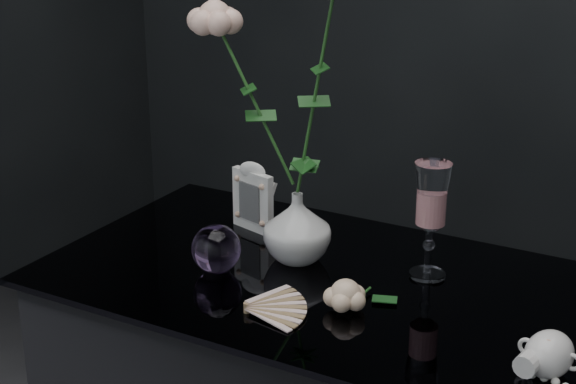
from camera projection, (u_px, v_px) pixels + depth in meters
The scene contains 8 objects.
vase at pixel (297, 227), 1.61m from camera, with size 0.13×0.13×0.13m, color silver.
wine_glass at pixel (430, 221), 1.54m from camera, with size 0.06×0.06×0.21m, color white, non-canonical shape.
picture_frame at pixel (253, 196), 1.75m from camera, with size 0.11×0.08×0.14m, color white, non-canonical shape.
paperweight at pixel (216, 249), 1.57m from camera, with size 0.09×0.09×0.09m, color #AA79C5, non-canonical shape.
paper_fan at pixel (247, 307), 1.44m from camera, with size 0.20×0.15×0.02m, color #F5DFC4, non-canonical shape.
loose_rose at pixel (346, 295), 1.44m from camera, with size 0.12×0.16×0.05m, color beige, non-canonical shape.
pearl_jar at pixel (549, 352), 1.25m from camera, with size 0.23×0.24×0.07m, color white, non-canonical shape.
roses at pixel (284, 76), 1.52m from camera, with size 0.31×0.12×0.48m.
Camera 1 is at (0.61, -1.22, 1.44)m, focal length 55.00 mm.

